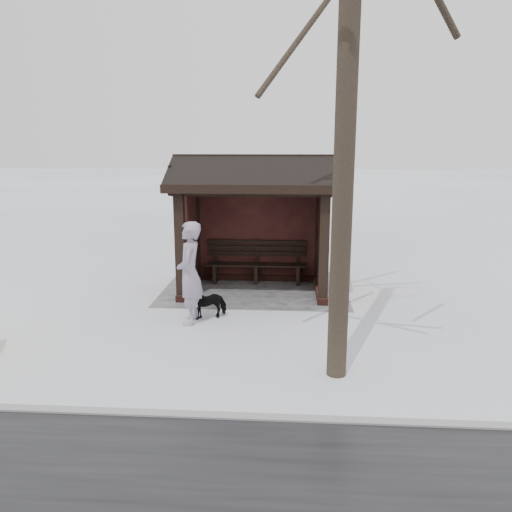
% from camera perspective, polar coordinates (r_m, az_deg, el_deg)
% --- Properties ---
extents(ground, '(120.00, 120.00, 0.00)m').
position_cam_1_polar(ground, '(11.53, -0.16, -3.99)').
color(ground, white).
rests_on(ground, ground).
extents(kerb, '(120.00, 0.15, 0.06)m').
position_cam_1_polar(kerb, '(6.47, -3.82, -17.87)').
color(kerb, gray).
rests_on(kerb, ground).
extents(trampled_patch, '(4.20, 3.20, 0.02)m').
position_cam_1_polar(trampled_patch, '(11.72, -0.09, -3.67)').
color(trampled_patch, '#9A999F').
rests_on(trampled_patch, ground).
extents(bus_shelter, '(3.60, 2.40, 3.09)m').
position_cam_1_polar(bus_shelter, '(11.27, -0.11, 6.86)').
color(bus_shelter, '#3D1C16').
rests_on(bus_shelter, ground).
extents(pedestrian, '(0.49, 0.72, 1.93)m').
position_cam_1_polar(pedestrian, '(9.32, -7.59, -1.95)').
color(pedestrian, '#978BA3').
rests_on(pedestrian, ground).
extents(dog, '(0.80, 0.59, 0.61)m').
position_cam_1_polar(dog, '(9.76, -5.63, -5.26)').
color(dog, black).
rests_on(dog, ground).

